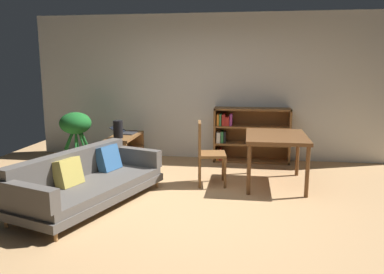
% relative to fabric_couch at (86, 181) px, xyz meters
% --- Properties ---
extents(ground_plane, '(8.16, 8.16, 0.00)m').
position_rel_fabric_couch_xyz_m(ground_plane, '(1.34, 0.05, -0.31)').
color(ground_plane, tan).
extents(back_wall_panel, '(6.80, 0.10, 2.70)m').
position_rel_fabric_couch_xyz_m(back_wall_panel, '(1.34, 2.75, 1.04)').
color(back_wall_panel, silver).
rests_on(back_wall_panel, ground_plane).
extents(fabric_couch, '(1.48, 2.26, 0.67)m').
position_rel_fabric_couch_xyz_m(fabric_couch, '(0.00, 0.00, 0.00)').
color(fabric_couch, olive).
rests_on(fabric_couch, ground_plane).
extents(media_console, '(0.41, 1.04, 0.56)m').
position_rel_fabric_couch_xyz_m(media_console, '(-0.09, 1.82, -0.02)').
color(media_console, brown).
rests_on(media_console, ground_plane).
extents(open_laptop, '(0.45, 0.35, 0.12)m').
position_rel_fabric_couch_xyz_m(open_laptop, '(-0.14, 2.03, 0.28)').
color(open_laptop, '#333338').
rests_on(open_laptop, media_console).
extents(desk_speaker, '(0.16, 0.16, 0.29)m').
position_rel_fabric_couch_xyz_m(desk_speaker, '(-0.11, 1.59, 0.40)').
color(desk_speaker, black).
rests_on(desk_speaker, media_console).
extents(potted_floor_plant, '(0.56, 0.56, 0.94)m').
position_rel_fabric_couch_xyz_m(potted_floor_plant, '(-1.01, 1.90, 0.33)').
color(potted_floor_plant, '#9E9389').
rests_on(potted_floor_plant, ground_plane).
extents(dining_table, '(0.88, 1.16, 0.76)m').
position_rel_fabric_couch_xyz_m(dining_table, '(2.45, 1.18, 0.37)').
color(dining_table, brown).
rests_on(dining_table, ground_plane).
extents(dining_chair_near, '(0.46, 0.47, 0.95)m').
position_rel_fabric_couch_xyz_m(dining_chair_near, '(1.44, 1.03, 0.22)').
color(dining_chair_near, brown).
rests_on(dining_chair_near, ground_plane).
extents(bookshelf, '(1.38, 0.36, 1.00)m').
position_rel_fabric_couch_xyz_m(bookshelf, '(2.03, 2.56, 0.20)').
color(bookshelf, brown).
rests_on(bookshelf, ground_plane).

